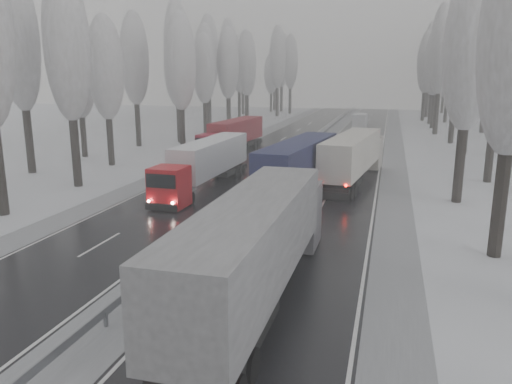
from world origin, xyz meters
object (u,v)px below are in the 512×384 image
at_px(truck_blue_box, 303,162).
at_px(truck_cream_box, 354,154).
at_px(truck_red_red, 234,134).
at_px(truck_grey_tarp, 260,239).
at_px(truck_red_white, 206,161).
at_px(box_truck_distant, 360,121).

bearing_deg(truck_blue_box, truck_cream_box, 62.57).
bearing_deg(truck_red_red, truck_grey_tarp, -66.63).
relative_size(truck_cream_box, truck_red_white, 1.10).
height_order(truck_grey_tarp, truck_cream_box, truck_grey_tarp).
relative_size(truck_grey_tarp, truck_red_red, 1.16).
distance_m(truck_grey_tarp, truck_blue_box, 19.22).
height_order(truck_grey_tarp, box_truck_distant, truck_grey_tarp).
distance_m(truck_blue_box, truck_red_white, 7.88).
height_order(truck_blue_box, truck_red_red, truck_blue_box).
xyz_separation_m(truck_blue_box, truck_red_red, (-11.45, 18.54, -0.21)).
xyz_separation_m(truck_grey_tarp, truck_red_white, (-9.45, 19.04, -0.40)).
xyz_separation_m(truck_grey_tarp, truck_cream_box, (1.94, 24.36, -0.18)).
bearing_deg(truck_blue_box, truck_grey_tarp, -78.72).
bearing_deg(truck_blue_box, box_truck_distant, 95.10).
height_order(truck_blue_box, truck_cream_box, truck_blue_box).
distance_m(truck_grey_tarp, truck_red_white, 21.26).
distance_m(box_truck_distant, truck_red_white, 50.83).
relative_size(box_truck_distant, truck_red_white, 0.48).
bearing_deg(box_truck_distant, truck_red_white, -99.95).
relative_size(truck_grey_tarp, truck_blue_box, 1.06).
xyz_separation_m(truck_grey_tarp, truck_blue_box, (-1.58, 19.15, -0.16)).
distance_m(truck_grey_tarp, truck_red_red, 39.88).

